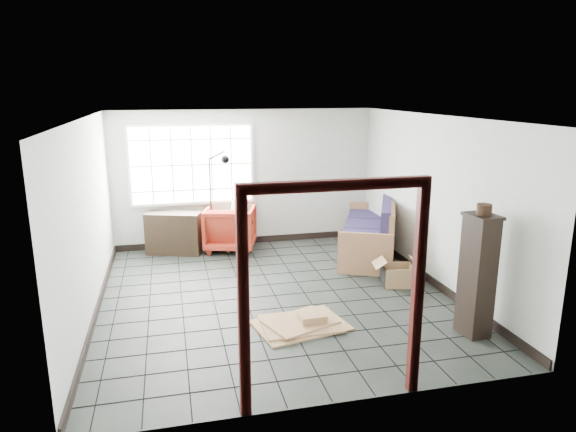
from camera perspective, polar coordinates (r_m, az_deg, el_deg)
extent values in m
plane|color=black|center=(7.68, -1.45, -8.83)|extent=(5.50, 5.50, 0.00)
cube|color=#ACB1AA|center=(9.93, -4.78, 4.22)|extent=(5.00, 0.02, 2.60)
cube|color=#ACB1AA|center=(4.73, 5.39, -6.86)|extent=(5.00, 0.02, 2.60)
cube|color=#ACB1AA|center=(7.21, -21.37, -0.45)|extent=(0.02, 5.50, 2.60)
cube|color=#ACB1AA|center=(8.14, 15.97, 1.56)|extent=(0.02, 5.50, 2.60)
cube|color=white|center=(7.09, -1.58, 10.94)|extent=(5.00, 5.50, 0.02)
cube|color=black|center=(10.19, -4.62, -2.68)|extent=(4.95, 0.03, 0.12)
cube|color=black|center=(7.59, -20.38, -9.54)|extent=(0.03, 5.45, 0.12)
cube|color=black|center=(8.48, 15.29, -6.65)|extent=(0.03, 5.45, 0.12)
cube|color=silver|center=(9.75, -10.63, 5.63)|extent=(2.32, 0.06, 1.52)
cube|color=white|center=(9.71, -10.62, 5.60)|extent=(2.20, 0.02, 1.40)
cube|color=#390F0D|center=(4.68, -4.96, -10.36)|extent=(0.10, 0.08, 2.10)
cube|color=#390F0D|center=(5.18, 14.18, -8.30)|extent=(0.10, 0.08, 2.10)
cube|color=#390F0D|center=(4.54, 5.43, 3.43)|extent=(1.80, 0.08, 0.10)
cube|color=#926141|center=(9.59, 8.91, -3.00)|extent=(1.75, 2.41, 0.40)
cube|color=#926141|center=(8.45, 8.57, -4.24)|extent=(0.84, 0.43, 0.72)
cube|color=#926141|center=(10.66, 9.23, -0.42)|extent=(0.84, 0.43, 0.72)
cube|color=#926141|center=(9.47, 11.43, -0.73)|extent=(1.02, 2.07, 0.78)
cube|color=#221C47|center=(8.80, 8.60, -2.57)|extent=(1.03, 0.99, 0.18)
cube|color=#221C47|center=(8.72, 10.79, -0.98)|extent=(0.44, 0.72, 0.58)
cube|color=#221C47|center=(9.51, 8.84, -1.32)|extent=(1.03, 0.99, 0.18)
cube|color=#221C47|center=(9.44, 10.86, 0.16)|extent=(0.44, 0.72, 0.58)
cube|color=#221C47|center=(10.22, 9.04, -0.25)|extent=(1.03, 0.99, 0.18)
cube|color=#221C47|center=(10.16, 10.92, 1.13)|extent=(0.44, 0.72, 0.58)
imported|color=maroon|center=(9.72, -6.42, -1.08)|extent=(1.10, 1.06, 0.93)
cube|color=black|center=(9.71, -5.88, -0.52)|extent=(0.61, 0.61, 0.06)
cube|color=black|center=(9.53, -6.72, -2.62)|extent=(0.06, 0.06, 0.53)
cube|color=black|center=(9.65, -4.27, -2.36)|extent=(0.06, 0.06, 0.53)
cube|color=black|center=(9.93, -7.37, -1.96)|extent=(0.06, 0.06, 0.53)
cube|color=black|center=(10.04, -5.00, -1.72)|extent=(0.06, 0.06, 0.53)
cylinder|color=black|center=(9.63, -5.54, 0.02)|extent=(0.13, 0.13, 0.14)
cylinder|color=black|center=(9.61, -5.56, 0.73)|extent=(0.03, 0.03, 0.10)
cone|color=beige|center=(9.58, -5.57, 1.39)|extent=(0.35, 0.35, 0.21)
cube|color=silver|center=(9.63, -6.01, -0.11)|extent=(0.33, 0.27, 0.11)
cylinder|color=black|center=(9.60, -6.89, -0.18)|extent=(0.03, 0.07, 0.06)
cylinder|color=black|center=(9.81, -8.38, -3.71)|extent=(0.32, 0.32, 0.03)
cylinder|color=black|center=(9.59, -8.56, 1.28)|extent=(0.03, 0.03, 1.74)
cylinder|color=black|center=(9.40, -7.89, 6.71)|extent=(0.30, 0.06, 0.16)
sphere|color=black|center=(9.39, -7.00, 6.25)|extent=(0.17, 0.17, 0.16)
cube|color=black|center=(9.68, -12.54, -1.87)|extent=(1.06, 0.68, 0.77)
cube|color=black|center=(9.68, -12.55, -1.81)|extent=(0.98, 0.61, 0.03)
cube|color=black|center=(6.68, 20.27, -6.31)|extent=(0.31, 0.40, 1.51)
cube|color=black|center=(6.47, 20.83, -0.01)|extent=(0.36, 0.44, 0.04)
cylinder|color=black|center=(6.44, 20.97, 0.68)|extent=(0.20, 0.20, 0.13)
cube|color=#8A6343|center=(8.25, 12.02, -7.40)|extent=(0.52, 0.45, 0.02)
cube|color=black|center=(8.15, 10.50, -6.50)|extent=(0.09, 0.36, 0.31)
cube|color=#8A6343|center=(8.26, 13.62, -6.39)|extent=(0.09, 0.36, 0.31)
cube|color=#8A6343|center=(8.04, 12.38, -6.90)|extent=(0.45, 0.11, 0.31)
cube|color=#8A6343|center=(8.37, 11.77, -6.02)|extent=(0.45, 0.11, 0.31)
cube|color=#8A6343|center=(8.07, 10.13, -5.12)|extent=(0.24, 0.39, 0.13)
cube|color=#8A6343|center=(8.21, 14.13, -5.00)|extent=(0.24, 0.39, 0.13)
cube|color=#8A6343|center=(6.76, 1.38, -12.02)|extent=(1.28, 1.02, 0.02)
cube|color=#8A6343|center=(6.75, 1.38, -11.84)|extent=(1.01, 0.75, 0.02)
cube|color=#8A6343|center=(6.74, 1.38, -11.66)|extent=(1.02, 0.88, 0.02)
cube|color=#8A6343|center=(6.73, 2.68, -11.16)|extent=(0.34, 0.28, 0.09)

